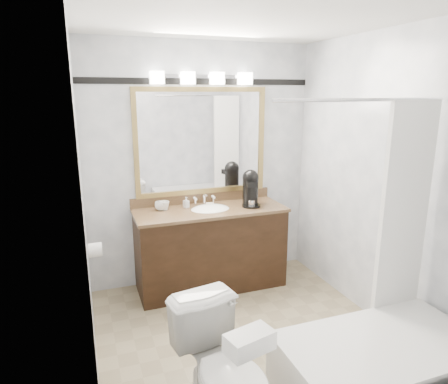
{
  "coord_description": "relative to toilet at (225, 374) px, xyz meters",
  "views": [
    {
      "loc": [
        -1.19,
        -2.67,
        2.0
      ],
      "look_at": [
        -0.09,
        0.35,
        1.19
      ],
      "focal_mm": 32.0,
      "sensor_mm": 36.0,
      "label": 1
    }
  ],
  "objects": [
    {
      "name": "mirror",
      "position": [
        0.5,
        2.06,
        1.11
      ],
      "size": [
        1.4,
        0.04,
        1.1
      ],
      "color": "#A28649",
      "rests_on": "room"
    },
    {
      "name": "accent_stripe",
      "position": [
        0.5,
        2.07,
        1.71
      ],
      "size": [
        2.4,
        0.01,
        0.06
      ],
      "primitive_type": "cube",
      "color": "black",
      "rests_on": "room"
    },
    {
      "name": "toilet",
      "position": [
        0.0,
        0.0,
        0.0
      ],
      "size": [
        0.56,
        0.82,
        0.77
      ],
      "primitive_type": "imported",
      "rotation": [
        0.0,
        0.0,
        0.17
      ],
      "color": "white",
      "rests_on": "ground"
    },
    {
      "name": "vanity",
      "position": [
        0.5,
        1.8,
        0.06
      ],
      "size": [
        1.53,
        0.58,
        0.97
      ],
      "color": "black",
      "rests_on": "ground"
    },
    {
      "name": "tissue_box",
      "position": [
        0.0,
        -0.34,
        0.44
      ],
      "size": [
        0.26,
        0.18,
        0.1
      ],
      "primitive_type": "cube",
      "rotation": [
        0.0,
        0.0,
        0.24
      ],
      "color": "white",
      "rests_on": "toilet"
    },
    {
      "name": "coffee_maker",
      "position": [
        0.93,
        1.78,
        0.66
      ],
      "size": [
        0.2,
        0.24,
        0.38
      ],
      "rotation": [
        0.0,
        0.0,
        -0.24
      ],
      "color": "black",
      "rests_on": "vanity"
    },
    {
      "name": "room",
      "position": [
        0.5,
        0.78,
        0.86
      ],
      "size": [
        2.42,
        2.62,
        2.52
      ],
      "color": "gray",
      "rests_on": "ground"
    },
    {
      "name": "vanity_light_bar",
      "position": [
        0.5,
        2.01,
        1.75
      ],
      "size": [
        1.02,
        0.14,
        0.12
      ],
      "color": "silver",
      "rests_on": "room"
    },
    {
      "name": "soap_bottle_a",
      "position": [
        0.28,
        1.92,
        0.52
      ],
      "size": [
        0.06,
        0.06,
        0.11
      ],
      "primitive_type": "imported",
      "rotation": [
        0.0,
        0.0,
        0.4
      ],
      "color": "white",
      "rests_on": "vanity"
    },
    {
      "name": "soap_bar",
      "position": [
        0.53,
        1.91,
        0.48
      ],
      "size": [
        0.1,
        0.08,
        0.03
      ],
      "primitive_type": "cube",
      "rotation": [
        0.0,
        0.0,
        -0.37
      ],
      "color": "beige",
      "rests_on": "vanity"
    },
    {
      "name": "tp_roll",
      "position": [
        -0.64,
        1.44,
        0.31
      ],
      "size": [
        0.11,
        0.12,
        0.12
      ],
      "primitive_type": "cylinder",
      "rotation": [
        0.0,
        1.57,
        0.0
      ],
      "color": "white",
      "rests_on": "room"
    },
    {
      "name": "cup_right",
      "position": [
        0.05,
        1.91,
        0.51
      ],
      "size": [
        0.13,
        0.13,
        0.09
      ],
      "primitive_type": "imported",
      "rotation": [
        0.0,
        0.0,
        0.41
      ],
      "color": "white",
      "rests_on": "vanity"
    },
    {
      "name": "bathtub",
      "position": [
        1.05,
        -0.12,
        -0.11
      ],
      "size": [
        1.3,
        0.75,
        1.96
      ],
      "color": "white",
      "rests_on": "ground"
    },
    {
      "name": "cup_left",
      "position": [
        0.01,
        1.93,
        0.51
      ],
      "size": [
        0.14,
        0.14,
        0.09
      ],
      "primitive_type": "imported",
      "rotation": [
        0.0,
        0.0,
        -0.34
      ],
      "color": "white",
      "rests_on": "vanity"
    }
  ]
}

